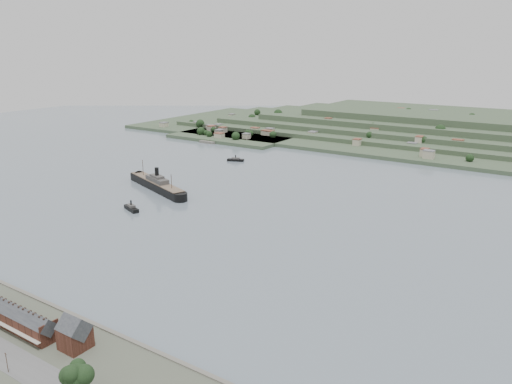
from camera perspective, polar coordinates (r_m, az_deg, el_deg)
The scene contains 8 objects.
ground at distance 338.77m, azimuth -0.25°, elevation -3.30°, with size 1400.00×1400.00×0.00m, color slate.
terrace_row at distance 236.78m, azimuth -26.37°, elevation -12.33°, with size 55.60×9.80×11.07m.
gabled_building at distance 209.51m, azimuth -20.02°, elevation -14.98°, with size 10.40×10.18×14.09m.
far_peninsula at distance 682.64m, azimuth 20.67°, elevation 6.67°, with size 760.00×309.00×30.00m.
steamship at distance 422.13m, azimuth -11.42°, elevation 0.93°, with size 89.85×40.64×22.40m.
tugboat at distance 370.11m, azimuth -14.06°, elevation -1.79°, with size 17.52×10.05×7.65m.
ferry_west at distance 515.39m, azimuth -2.35°, elevation 3.71°, with size 17.78×10.91×6.47m.
fig_tree at distance 184.18m, azimuth -19.87°, elevation -19.14°, with size 11.20×9.70×12.50m.
Camera 1 is at (177.85, -265.09, 113.41)m, focal length 35.00 mm.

